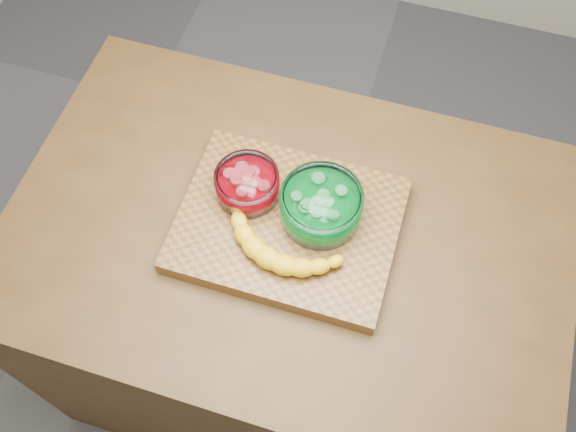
# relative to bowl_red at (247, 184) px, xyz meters

# --- Properties ---
(ground) EXTENTS (3.50, 3.50, 0.00)m
(ground) POSITION_rel_bowl_red_xyz_m (0.10, -0.04, -0.97)
(ground) COLOR #505054
(ground) RESTS_ON ground
(counter) EXTENTS (1.20, 0.80, 0.90)m
(counter) POSITION_rel_bowl_red_xyz_m (0.10, -0.04, -0.52)
(counter) COLOR #4E3317
(counter) RESTS_ON ground
(cutting_board) EXTENTS (0.45, 0.35, 0.04)m
(cutting_board) POSITION_rel_bowl_red_xyz_m (0.10, -0.04, -0.05)
(cutting_board) COLOR brown
(cutting_board) RESTS_ON counter
(bowl_red) EXTENTS (0.13, 0.13, 0.06)m
(bowl_red) POSITION_rel_bowl_red_xyz_m (0.00, 0.00, 0.00)
(bowl_red) COLOR white
(bowl_red) RESTS_ON cutting_board
(bowl_green) EXTENTS (0.17, 0.17, 0.08)m
(bowl_green) POSITION_rel_bowl_red_xyz_m (0.16, -0.01, 0.01)
(bowl_green) COLOR white
(bowl_green) RESTS_ON cutting_board
(banana) EXTENTS (0.29, 0.16, 0.04)m
(banana) POSITION_rel_bowl_red_xyz_m (0.11, -0.10, -0.01)
(banana) COLOR yellow
(banana) RESTS_ON cutting_board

